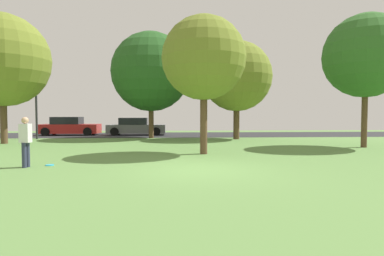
{
  "coord_description": "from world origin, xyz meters",
  "views": [
    {
      "loc": [
        -0.74,
        -9.74,
        1.71
      ],
      "look_at": [
        0.0,
        3.13,
        1.12
      ],
      "focal_mm": 30.17,
      "sensor_mm": 36.0,
      "label": 1
    }
  ],
  "objects_px": {
    "person_thrower": "(25,140)",
    "parked_car_red": "(70,127)",
    "oak_tree_right": "(237,76)",
    "maple_tree_near": "(204,58)",
    "frisbee_disc": "(50,165)",
    "oak_tree_center": "(151,72)",
    "street_lamp_post": "(36,105)",
    "parked_car_grey": "(136,127)",
    "birch_tree_lone": "(366,56)",
    "maple_tree_far": "(2,60)"
  },
  "relations": [
    {
      "from": "maple_tree_far",
      "to": "person_thrower",
      "type": "distance_m",
      "value": 10.36
    },
    {
      "from": "oak_tree_center",
      "to": "street_lamp_post",
      "type": "distance_m",
      "value": 7.89
    },
    {
      "from": "birch_tree_lone",
      "to": "parked_car_grey",
      "type": "relative_size",
      "value": 1.47
    },
    {
      "from": "maple_tree_far",
      "to": "maple_tree_near",
      "type": "height_order",
      "value": "maple_tree_far"
    },
    {
      "from": "parked_car_grey",
      "to": "parked_car_red",
      "type": "bearing_deg",
      "value": 178.07
    },
    {
      "from": "birch_tree_lone",
      "to": "parked_car_grey",
      "type": "xyz_separation_m",
      "value": [
        -12.53,
        9.99,
        -3.94
      ]
    },
    {
      "from": "person_thrower",
      "to": "street_lamp_post",
      "type": "bearing_deg",
      "value": 123.07
    },
    {
      "from": "person_thrower",
      "to": "parked_car_grey",
      "type": "relative_size",
      "value": 0.35
    },
    {
      "from": "person_thrower",
      "to": "oak_tree_center",
      "type": "bearing_deg",
      "value": 87.44
    },
    {
      "from": "parked_car_grey",
      "to": "street_lamp_post",
      "type": "distance_m",
      "value": 7.33
    },
    {
      "from": "oak_tree_center",
      "to": "frisbee_disc",
      "type": "xyz_separation_m",
      "value": [
        -2.53,
        -11.6,
        -4.54
      ]
    },
    {
      "from": "oak_tree_right",
      "to": "frisbee_disc",
      "type": "xyz_separation_m",
      "value": [
        -8.23,
        -10.43,
        -4.14
      ]
    },
    {
      "from": "birch_tree_lone",
      "to": "oak_tree_center",
      "type": "relative_size",
      "value": 0.92
    },
    {
      "from": "oak_tree_right",
      "to": "birch_tree_lone",
      "type": "bearing_deg",
      "value": -45.66
    },
    {
      "from": "birch_tree_lone",
      "to": "oak_tree_right",
      "type": "bearing_deg",
      "value": 134.34
    },
    {
      "from": "oak_tree_center",
      "to": "frisbee_disc",
      "type": "height_order",
      "value": "oak_tree_center"
    },
    {
      "from": "oak_tree_center",
      "to": "parked_car_red",
      "type": "height_order",
      "value": "oak_tree_center"
    },
    {
      "from": "maple_tree_near",
      "to": "maple_tree_far",
      "type": "bearing_deg",
      "value": 154.08
    },
    {
      "from": "maple_tree_far",
      "to": "parked_car_red",
      "type": "height_order",
      "value": "maple_tree_far"
    },
    {
      "from": "person_thrower",
      "to": "parked_car_grey",
      "type": "height_order",
      "value": "person_thrower"
    },
    {
      "from": "parked_car_red",
      "to": "person_thrower",
      "type": "bearing_deg",
      "value": -77.2
    },
    {
      "from": "oak_tree_right",
      "to": "parked_car_red",
      "type": "xyz_separation_m",
      "value": [
        -12.34,
        4.64,
        -3.5
      ]
    },
    {
      "from": "frisbee_disc",
      "to": "maple_tree_near",
      "type": "bearing_deg",
      "value": 27.05
    },
    {
      "from": "birch_tree_lone",
      "to": "oak_tree_right",
      "type": "xyz_separation_m",
      "value": [
        -5.4,
        5.52,
        -0.42
      ]
    },
    {
      "from": "birch_tree_lone",
      "to": "oak_tree_center",
      "type": "height_order",
      "value": "oak_tree_center"
    },
    {
      "from": "frisbee_disc",
      "to": "birch_tree_lone",
      "type": "bearing_deg",
      "value": 19.77
    },
    {
      "from": "oak_tree_right",
      "to": "person_thrower",
      "type": "bearing_deg",
      "value": -129.41
    },
    {
      "from": "person_thrower",
      "to": "parked_car_red",
      "type": "bearing_deg",
      "value": 114.94
    },
    {
      "from": "oak_tree_right",
      "to": "maple_tree_far",
      "type": "relative_size",
      "value": 0.89
    },
    {
      "from": "birch_tree_lone",
      "to": "parked_car_red",
      "type": "distance_m",
      "value": 20.82
    },
    {
      "from": "oak_tree_center",
      "to": "street_lamp_post",
      "type": "relative_size",
      "value": 1.62
    },
    {
      "from": "street_lamp_post",
      "to": "frisbee_disc",
      "type": "bearing_deg",
      "value": -65.87
    },
    {
      "from": "oak_tree_right",
      "to": "oak_tree_center",
      "type": "relative_size",
      "value": 0.89
    },
    {
      "from": "birch_tree_lone",
      "to": "parked_car_grey",
      "type": "height_order",
      "value": "birch_tree_lone"
    },
    {
      "from": "oak_tree_right",
      "to": "parked_car_grey",
      "type": "height_order",
      "value": "oak_tree_right"
    },
    {
      "from": "parked_car_grey",
      "to": "frisbee_disc",
      "type": "bearing_deg",
      "value": -94.24
    },
    {
      "from": "maple_tree_near",
      "to": "person_thrower",
      "type": "bearing_deg",
      "value": -152.77
    },
    {
      "from": "maple_tree_near",
      "to": "frisbee_disc",
      "type": "height_order",
      "value": "maple_tree_near"
    },
    {
      "from": "oak_tree_center",
      "to": "parked_car_red",
      "type": "xyz_separation_m",
      "value": [
        -6.63,
        3.47,
        -3.9
      ]
    },
    {
      "from": "parked_car_red",
      "to": "oak_tree_center",
      "type": "bearing_deg",
      "value": -27.61
    },
    {
      "from": "maple_tree_far",
      "to": "parked_car_grey",
      "type": "height_order",
      "value": "maple_tree_far"
    },
    {
      "from": "oak_tree_right",
      "to": "person_thrower",
      "type": "xyz_separation_m",
      "value": [
        -8.84,
        -10.76,
        -3.27
      ]
    },
    {
      "from": "parked_car_red",
      "to": "street_lamp_post",
      "type": "relative_size",
      "value": 1.0
    },
    {
      "from": "parked_car_red",
      "to": "birch_tree_lone",
      "type": "bearing_deg",
      "value": -29.82
    },
    {
      "from": "birch_tree_lone",
      "to": "maple_tree_near",
      "type": "xyz_separation_m",
      "value": [
        -8.31,
        -2.18,
        -0.57
      ]
    },
    {
      "from": "frisbee_disc",
      "to": "street_lamp_post",
      "type": "xyz_separation_m",
      "value": [
        -5.01,
        11.19,
        2.24
      ]
    },
    {
      "from": "maple_tree_far",
      "to": "oak_tree_center",
      "type": "xyz_separation_m",
      "value": [
        8.02,
        3.63,
        -0.12
      ]
    },
    {
      "from": "person_thrower",
      "to": "parked_car_red",
      "type": "height_order",
      "value": "person_thrower"
    },
    {
      "from": "oak_tree_right",
      "to": "person_thrower",
      "type": "distance_m",
      "value": 14.3
    },
    {
      "from": "parked_car_grey",
      "to": "maple_tree_far",
      "type": "bearing_deg",
      "value": -133.64
    }
  ]
}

